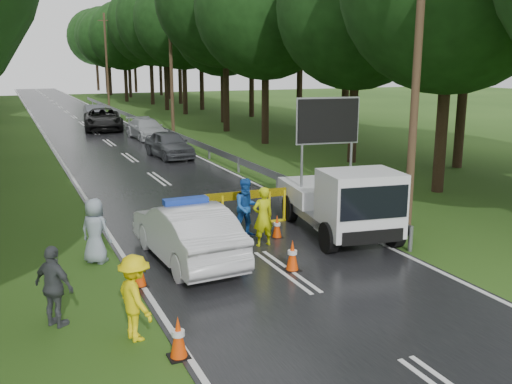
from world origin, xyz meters
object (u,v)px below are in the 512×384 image
work_truck (342,200)px  barrier (246,199)px  civilian (247,208)px  queue_car_third (103,119)px  queue_car_fourth (95,114)px  police_sedan (187,233)px  queue_car_first (169,144)px  officer (263,217)px  queue_car_second (147,129)px

work_truck → barrier: (-2.12, 2.04, -0.22)m
civilian → queue_car_third: bearing=92.2°
queue_car_fourth → work_truck: bearing=-85.3°
police_sedan → queue_car_first: size_ratio=1.12×
civilian → officer: bearing=-84.2°
queue_car_second → queue_car_fourth: bearing=93.8°
queue_car_first → queue_car_second: 7.73m
police_sedan → queue_car_first: (3.86, 15.56, -0.05)m
civilian → queue_car_fourth: civilian is taller
work_truck → queue_car_third: 29.07m
queue_car_first → queue_car_fourth: bearing=87.6°
barrier → police_sedan: bearing=-136.4°
barrier → queue_car_third: bearing=91.9°
work_truck → officer: work_truck is taller
barrier → queue_car_third: (0.12, 26.97, -0.04)m
queue_car_first → queue_car_third: 13.75m
queue_car_third → queue_car_fourth: (0.34, 6.00, -0.09)m
barrier → queue_car_first: bearing=86.7°
queue_car_first → queue_car_third: (-1.14, 13.70, 0.10)m
officer → queue_car_third: bearing=-93.9°
police_sedan → officer: (2.24, 0.30, 0.08)m
work_truck → queue_car_first: bearing=101.9°
queue_car_third → queue_car_fourth: bearing=93.4°
barrier → officer: officer is taller
work_truck → queue_car_first: size_ratio=1.25×
queue_car_third → queue_car_fourth: 6.01m
barrier → work_truck: bearing=-41.8°
officer → work_truck: bearing=176.2°
officer → queue_car_first: size_ratio=0.41×
barrier → queue_car_fourth: queue_car_fourth is taller
officer → queue_car_fourth: (0.82, 34.97, -0.12)m
civilian → queue_car_second: bearing=87.3°
officer → queue_car_fourth: size_ratio=0.39×
civilian → work_truck: bearing=-19.1°
officer → civilian: civilian is taller
queue_car_second → queue_car_third: size_ratio=0.79×
work_truck → queue_car_second: work_truck is taller
barrier → officer: bearing=-98.0°
work_truck → officer: 2.49m
queue_car_first → queue_car_fourth: size_ratio=0.95×
officer → civilian: 1.00m
barrier → civilian: size_ratio=1.56×
work_truck → queue_car_fourth: 35.04m
officer → queue_car_fourth: officer is taller
barrier → civilian: (-0.40, -1.00, 0.02)m
queue_car_second → queue_car_third: bearing=103.6°
queue_car_fourth → queue_car_third: bearing=-91.3°
police_sedan → queue_car_second: police_sedan is taller
work_truck → queue_car_third: size_ratio=0.89×
police_sedan → civilian: size_ratio=2.70×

